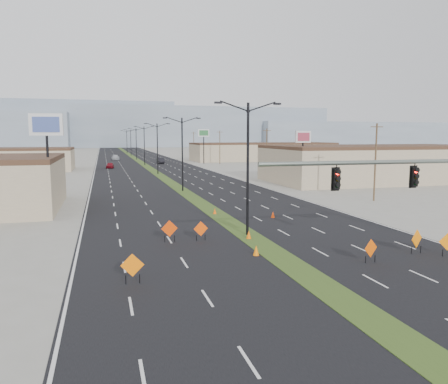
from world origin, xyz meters
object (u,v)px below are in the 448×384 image
object	(u,v)px
streetlight_5	(131,142)
streetlight_6	(127,141)
pole_sign_west	(46,132)
construction_sign_5	(417,240)
streetlight_4	(136,143)
construction_sign_2	(169,229)
streetlight_1	(182,152)
cone_1	(256,250)
car_far	(115,158)
pole_sign_east_far	(204,136)
construction_sign_4	(448,243)
car_mid	(161,161)
construction_sign_1	(201,229)
pole_sign_east_near	(303,141)
cone_0	(249,235)
streetlight_0	(248,165)
construction_sign_3	(371,249)
car_left	(110,165)
cone_2	(273,215)
cone_3	(215,211)
streetlight_2	(157,147)
construction_sign_0	(132,266)
signal_mast	(441,183)
streetlight_3	(144,144)

from	to	relation	value
streetlight_5	streetlight_6	distance (m)	28.00
pole_sign_west	construction_sign_5	bearing A→B (deg)	-33.24
streetlight_4	construction_sign_2	size ratio (longest dim) A/B	6.30
streetlight_1	cone_1	xyz separation A→B (m)	(-1.30, -33.64, -5.08)
construction_sign_2	car_far	bearing A→B (deg)	85.40
streetlight_1	pole_sign_east_far	distance (m)	60.96
streetlight_6	construction_sign_4	xyz separation A→B (m)	(10.27, -177.00, -4.53)
car_mid	construction_sign_1	bearing A→B (deg)	-96.41
pole_sign_east_far	car_mid	bearing A→B (deg)	-179.86
cone_1	pole_sign_east_near	world-z (taller)	pole_sign_east_near
car_mid	streetlight_4	bearing A→B (deg)	101.17
streetlight_6	cone_0	distance (m)	169.33
streetlight_0	construction_sign_5	size ratio (longest dim) A/B	6.29
streetlight_0	cone_1	size ratio (longest dim) A/B	14.94
streetlight_5	construction_sign_2	xyz separation A→B (m)	(-6.07, -140.61, -4.48)
streetlight_4	cone_0	xyz separation A→B (m)	(-0.31, -113.26, -5.10)
construction_sign_3	construction_sign_4	world-z (taller)	construction_sign_4
construction_sign_5	streetlight_6	bearing A→B (deg)	70.39
streetlight_0	car_left	bearing A→B (deg)	96.79
cone_2	construction_sign_4	bearing A→B (deg)	-69.43
cone_1	cone_3	size ratio (longest dim) A/B	1.15
streetlight_4	construction_sign_4	bearing A→B (deg)	-85.15
streetlight_2	construction_sign_5	xyz separation A→B (m)	(8.80, -63.97, -4.48)
streetlight_2	streetlight_5	distance (m)	84.00
construction_sign_2	streetlight_6	bearing A→B (deg)	83.04
car_left	construction_sign_0	xyz separation A→B (m)	(-0.29, -83.87, 0.26)
construction_sign_4	cone_1	size ratio (longest dim) A/B	2.26
signal_mast	streetlight_0	distance (m)	13.18
cone_3	pole_sign_west	world-z (taller)	pole_sign_west
cone_0	construction_sign_0	bearing A→B (deg)	-138.99
construction_sign_2	construction_sign_4	bearing A→B (deg)	-32.06
cone_2	construction_sign_0	bearing A→B (deg)	-132.28
pole_sign_east_far	construction_sign_2	bearing A→B (deg)	-90.28
car_mid	construction_sign_3	bearing A→B (deg)	-91.00
streetlight_1	streetlight_4	bearing A→B (deg)	90.00
streetlight_3	streetlight_5	bearing A→B (deg)	90.00
streetlight_5	cone_2	distance (m)	134.00
cone_1	construction_sign_4	bearing A→B (deg)	-16.19
construction_sign_2	cone_0	xyz separation A→B (m)	(5.76, -0.64, -0.61)
car_far	pole_sign_west	size ratio (longest dim) A/B	0.55
cone_0	pole_sign_west	distance (m)	23.31
car_far	pole_sign_east_near	distance (m)	84.81
streetlight_6	cone_1	size ratio (longest dim) A/B	14.94
car_left	pole_sign_east_far	size ratio (longest dim) A/B	0.42
car_left	construction_sign_4	xyz separation A→B (m)	(19.20, -83.87, 0.21)
cone_0	cone_2	world-z (taller)	cone_0
construction_sign_4	pole_sign_east_near	size ratio (longest dim) A/B	0.18
cone_3	streetlight_6	bearing A→B (deg)	89.93
streetlight_3	car_left	size ratio (longest dim) A/B	2.52
construction_sign_5	pole_sign_east_far	world-z (taller)	pole_sign_east_far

